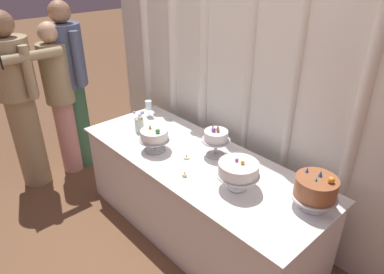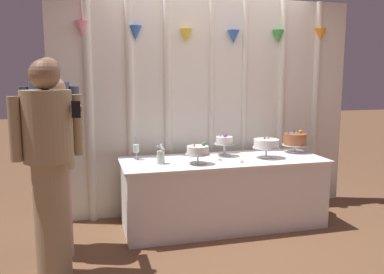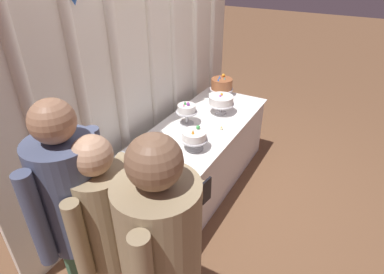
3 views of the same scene
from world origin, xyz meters
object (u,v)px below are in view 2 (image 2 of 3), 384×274
at_px(guest_man_dark_suit, 49,163).
at_px(guest_man_pink_jacket, 52,147).
at_px(cake_table, 223,192).
at_px(flower_vase, 161,156).
at_px(tealight_far_left, 220,159).
at_px(tealight_near_left, 242,162).
at_px(cake_display_midleft, 224,142).
at_px(cake_display_rightmost, 295,140).
at_px(wine_glass, 136,149).
at_px(guest_girl_blue_dress, 57,158).
at_px(cake_display_midright, 266,144).
at_px(cake_display_leftmost, 198,151).

bearing_deg(guest_man_dark_suit, guest_man_pink_jacket, 91.62).
height_order(cake_table, flower_vase, flower_vase).
xyz_separation_m(tealight_far_left, tealight_near_left, (0.17, -0.17, 0.00)).
height_order(tealight_far_left, tealight_near_left, tealight_near_left).
relative_size(cake_display_midleft, cake_display_rightmost, 0.90).
height_order(wine_glass, tealight_near_left, wine_glass).
bearing_deg(cake_display_midleft, cake_table, -112.94).
distance_m(cake_table, guest_girl_blue_dress, 1.74).
bearing_deg(guest_man_dark_suit, wine_glass, 49.84).
bearing_deg(cake_display_rightmost, flower_vase, -172.77).
distance_m(cake_table, cake_display_midleft, 0.54).
bearing_deg(cake_table, tealight_near_left, -62.57).
relative_size(cake_display_midleft, guest_girl_blue_dress, 0.16).
bearing_deg(tealight_far_left, cake_display_midright, -0.16).
bearing_deg(guest_man_pink_jacket, cake_display_leftmost, 1.42).
bearing_deg(cake_display_midright, cake_display_leftmost, -172.66).
distance_m(cake_display_midright, guest_man_pink_jacket, 2.14).
xyz_separation_m(cake_table, guest_man_pink_jacket, (-1.67, -0.19, 0.60)).
distance_m(guest_girl_blue_dress, guest_man_dark_suit, 0.37).
bearing_deg(cake_table, cake_display_leftmost, -153.94).
bearing_deg(guest_man_pink_jacket, guest_girl_blue_dress, -73.28).
distance_m(tealight_near_left, guest_man_pink_jacket, 1.80).
bearing_deg(cake_display_midleft, tealight_far_left, -120.35).
xyz_separation_m(cake_display_midright, wine_glass, (-1.34, 0.25, -0.04)).
relative_size(cake_display_leftmost, wine_glass, 1.55).
bearing_deg(flower_vase, tealight_far_left, 0.37).
xyz_separation_m(cake_display_midleft, flower_vase, (-0.73, -0.20, -0.08)).
height_order(cake_display_leftmost, cake_display_rightmost, cake_display_rightmost).
distance_m(tealight_near_left, guest_girl_blue_dress, 1.75).
bearing_deg(guest_girl_blue_dress, guest_man_pink_jacket, 106.72).
bearing_deg(guest_girl_blue_dress, flower_vase, 17.17).
xyz_separation_m(cake_display_midleft, guest_man_pink_jacket, (-1.73, -0.33, 0.08)).
relative_size(tealight_far_left, guest_girl_blue_dress, 0.03).
distance_m(cake_display_rightmost, guest_girl_blue_dress, 2.58).
relative_size(wine_glass, tealight_near_left, 4.05).
bearing_deg(wine_glass, cake_display_midright, -10.64).
height_order(cake_table, cake_display_midleft, cake_display_midleft).
bearing_deg(tealight_near_left, cake_display_rightmost, 24.92).
distance_m(tealight_far_left, tealight_near_left, 0.24).
relative_size(cake_display_midright, flower_vase, 1.48).
bearing_deg(guest_man_pink_jacket, flower_vase, 7.46).
distance_m(cake_display_leftmost, cake_display_midright, 0.79).
distance_m(cake_table, tealight_near_left, 0.45).
height_order(cake_display_leftmost, flower_vase, cake_display_leftmost).
relative_size(wine_glass, flower_vase, 0.81).
height_order(guest_girl_blue_dress, guest_man_dark_suit, guest_man_dark_suit).
bearing_deg(cake_display_leftmost, cake_display_rightmost, 13.66).
xyz_separation_m(guest_man_pink_jacket, guest_girl_blue_dress, (0.05, -0.16, -0.07)).
height_order(cake_display_midleft, tealight_near_left, cake_display_midleft).
relative_size(cake_display_leftmost, cake_display_midright, 0.85).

